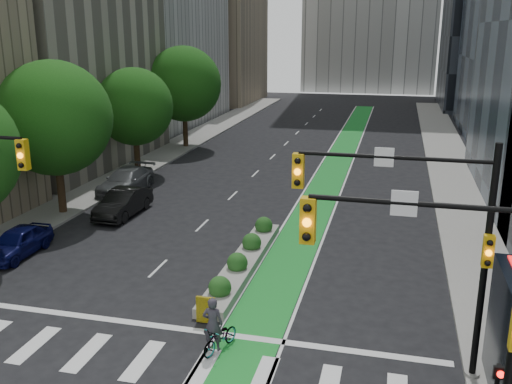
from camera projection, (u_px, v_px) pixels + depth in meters
The scene contains 17 objects.
ground at pixel (156, 345), 19.35m from camera, with size 160.00×160.00×0.00m, color black.
sidewalk_left at pixel (145, 163), 45.39m from camera, with size 3.60×90.00×0.15m, color gray.
sidewalk_right at pixel (456, 181), 39.92m from camera, with size 3.60×90.00×0.15m, color gray.
bike_lane_paint at pixel (338, 160), 46.65m from camera, with size 2.20×70.00×0.01m, color #18882A.
building_tan_far at pixel (208, 10), 82.01m from camera, with size 14.00×16.00×26.00m, color tan.
building_dark_end at pixel (504, 0), 74.32m from camera, with size 14.00×18.00×28.00m, color black.
tree_mid at pixel (54, 118), 31.57m from camera, with size 6.40×6.40×8.78m.
tree_midfar at pixel (134, 107), 41.07m from camera, with size 5.60×5.60×7.76m.
tree_far at pixel (184, 84), 50.20m from camera, with size 6.60×6.60×9.00m.
signal_right at pixel (433, 227), 16.45m from camera, with size 5.82×0.51×7.20m.
signal_far_right at pixel (458, 299), 12.20m from camera, with size 4.82×0.51×7.20m.
median_planter at pixel (244, 260), 25.53m from camera, with size 1.20×10.26×1.10m.
bicycle at pixel (220, 338), 18.91m from camera, with size 0.60×1.73×0.91m, color gray.
cyclist at pixel (213, 324), 18.81m from camera, with size 0.69×0.45×1.89m, color #35313B.
parked_car_left_near at pixel (18, 242), 26.80m from camera, with size 1.63×4.04×1.38m, color #0B0E46.
parked_car_left_mid at pixel (123, 203), 32.60m from camera, with size 1.61×4.61×1.52m, color black.
parked_car_left_far at pixel (126, 181), 37.25m from camera, with size 2.17×5.35×1.55m, color #56595B.
Camera 1 is at (7.46, -15.85, 10.30)m, focal length 40.00 mm.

